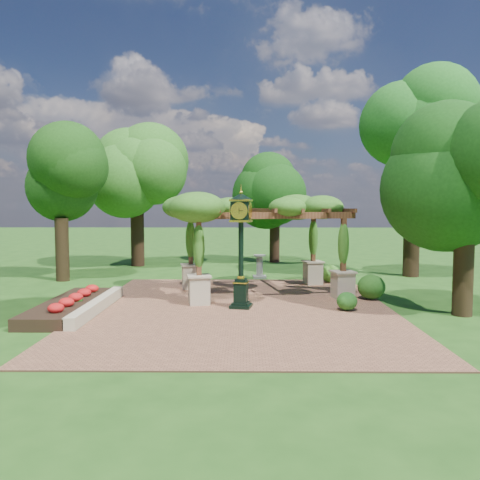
{
  "coord_description": "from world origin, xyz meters",
  "views": [
    {
      "loc": [
        0.16,
        -14.39,
        3.43
      ],
      "look_at": [
        0.0,
        2.5,
        2.2
      ],
      "focal_mm": 35.0,
      "sensor_mm": 36.0,
      "label": 1
    }
  ],
  "objects": [
    {
      "name": "tree_west_far",
      "position": [
        -5.97,
        12.24,
        5.71
      ],
      "size": [
        4.0,
        4.0,
        8.36
      ],
      "color": "#301D12",
      "rests_on": "ground"
    },
    {
      "name": "tree_west_near",
      "position": [
        -8.18,
        6.8,
        5.06
      ],
      "size": [
        3.33,
        3.33,
        7.41
      ],
      "color": "black",
      "rests_on": "ground"
    },
    {
      "name": "shrub_back",
      "position": [
        3.99,
        6.27,
        0.43
      ],
      "size": [
        0.96,
        0.96,
        0.79
      ],
      "primitive_type": "ellipsoid",
      "rotation": [
        0.0,
        0.0,
        0.1
      ],
      "color": "#2F631C",
      "rests_on": "brick_plaza"
    },
    {
      "name": "tree_north",
      "position": [
        2.01,
        14.09,
        4.66
      ],
      "size": [
        3.68,
        3.68,
        6.8
      ],
      "color": "#311D13",
      "rests_on": "ground"
    },
    {
      "name": "border_wall",
      "position": [
        -4.6,
        0.5,
        0.2
      ],
      "size": [
        0.35,
        5.0,
        0.4
      ],
      "primitive_type": "cube",
      "color": "#C6B793",
      "rests_on": "ground"
    },
    {
      "name": "ground",
      "position": [
        0.0,
        0.0,
        0.0
      ],
      "size": [
        120.0,
        120.0,
        0.0
      ],
      "primitive_type": "plane",
      "color": "#1E4714",
      "rests_on": "ground"
    },
    {
      "name": "shrub_front",
      "position": [
        3.5,
        0.65,
        0.34
      ],
      "size": [
        0.72,
        0.72,
        0.6
      ],
      "primitive_type": "ellipsoid",
      "rotation": [
        0.0,
        0.0,
        0.1
      ],
      "color": "#225C1A",
      "rests_on": "brick_plaza"
    },
    {
      "name": "shrub_mid",
      "position": [
        4.79,
        2.5,
        0.49
      ],
      "size": [
        1.23,
        1.23,
        0.9
      ],
      "primitive_type": "ellipsoid",
      "rotation": [
        0.0,
        0.0,
        0.27
      ],
      "color": "#245618",
      "rests_on": "brick_plaza"
    },
    {
      "name": "flower_bed",
      "position": [
        -5.5,
        0.5,
        0.18
      ],
      "size": [
        1.5,
        5.0,
        0.36
      ],
      "primitive_type": "cube",
      "color": "red",
      "rests_on": "ground"
    },
    {
      "name": "tree_east_near",
      "position": [
        7.0,
        0.16,
        5.03
      ],
      "size": [
        3.87,
        3.87,
        7.33
      ],
      "color": "#302213",
      "rests_on": "ground"
    },
    {
      "name": "pedestal_clock",
      "position": [
        0.05,
        1.05,
        2.34
      ],
      "size": [
        0.9,
        0.9,
        3.89
      ],
      "rotation": [
        0.0,
        0.0,
        -0.2
      ],
      "color": "black",
      "rests_on": "brick_plaza"
    },
    {
      "name": "brick_plaza",
      "position": [
        0.0,
        1.0,
        0.02
      ],
      "size": [
        10.0,
        12.0,
        0.04
      ],
      "primitive_type": "cube",
      "color": "brown",
      "rests_on": "ground"
    },
    {
      "name": "pergola",
      "position": [
        0.87,
        3.7,
        3.18
      ],
      "size": [
        6.8,
        5.0,
        3.87
      ],
      "rotation": [
        0.0,
        0.0,
        0.2
      ],
      "color": "tan",
      "rests_on": "brick_plaza"
    },
    {
      "name": "sundial",
      "position": [
        0.88,
        7.74,
        0.49
      ],
      "size": [
        0.64,
        0.64,
        1.11
      ],
      "rotation": [
        0.0,
        0.0,
        0.04
      ],
      "color": "gray",
      "rests_on": "ground"
    },
    {
      "name": "tree_east_far",
      "position": [
        8.29,
        8.35,
        6.82
      ],
      "size": [
        4.72,
        4.72,
        9.94
      ],
      "color": "black",
      "rests_on": "ground"
    }
  ]
}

